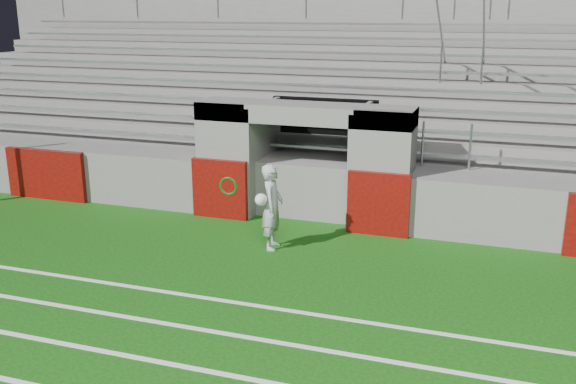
% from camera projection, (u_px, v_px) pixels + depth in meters
% --- Properties ---
extents(ground, '(90.00, 90.00, 0.00)m').
position_uv_depth(ground, '(245.00, 277.00, 11.37)').
color(ground, '#11470B').
rests_on(ground, ground).
extents(stadium_structure, '(26.00, 8.48, 5.42)m').
position_uv_depth(stadium_structure, '(350.00, 121.00, 18.22)').
color(stadium_structure, slate).
rests_on(stadium_structure, ground).
extents(goalkeeper_with_ball, '(0.53, 0.67, 1.71)m').
position_uv_depth(goalkeeper_with_ball, '(272.00, 207.00, 12.52)').
color(goalkeeper_with_ball, '#B0B4BA').
rests_on(goalkeeper_with_ball, ground).
extents(hose_coil, '(0.52, 0.14, 0.56)m').
position_uv_depth(hose_coil, '(229.00, 188.00, 14.31)').
color(hose_coil, '#0D421C').
rests_on(hose_coil, ground).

